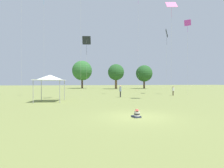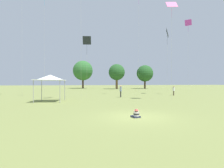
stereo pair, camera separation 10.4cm
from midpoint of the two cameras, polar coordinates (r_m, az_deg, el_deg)
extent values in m
plane|color=olive|center=(11.68, 8.22, -10.46)|extent=(300.00, 300.00, 0.00)
cube|color=#282D47|center=(11.38, 7.95, -10.49)|extent=(0.54, 0.62, 0.10)
cylinder|color=silver|center=(11.27, 8.21, -9.64)|extent=(0.42, 0.42, 0.27)
cylinder|color=black|center=(11.27, 8.21, -9.64)|extent=(0.43, 0.43, 0.08)
sphere|color=brown|center=(11.23, 8.21, -8.58)|extent=(0.18, 0.18, 0.18)
cylinder|color=#E0665B|center=(11.23, 8.21, -8.56)|extent=(0.31, 0.31, 0.01)
cylinder|color=#E0665B|center=(11.23, 8.21, -8.37)|extent=(0.19, 0.19, 0.08)
cylinder|color=brown|center=(32.07, 19.56, -2.85)|extent=(0.29, 0.29, 0.78)
cylinder|color=silver|center=(32.04, 19.57, -1.60)|extent=(0.52, 0.52, 0.62)
sphere|color=brown|center=(32.02, 19.57, -0.88)|extent=(0.21, 0.21, 0.21)
cylinder|color=black|center=(26.55, 2.97, -3.39)|extent=(0.20, 0.20, 0.88)
cylinder|color=gray|center=(26.50, 2.97, -1.68)|extent=(0.37, 0.37, 0.70)
sphere|color=tan|center=(26.49, 2.97, -0.71)|extent=(0.24, 0.24, 0.24)
cube|color=white|center=(21.67, -19.41, 1.25)|extent=(3.56, 3.56, 0.08)
cone|color=white|center=(21.68, -19.41, 2.10)|extent=(3.38, 3.38, 0.56)
cylinder|color=#99999E|center=(23.43, -21.87, -1.96)|extent=(0.07, 0.07, 2.49)
cylinder|color=#99999E|center=(22.76, -15.06, -2.02)|extent=(0.07, 0.07, 2.49)
cylinder|color=#99999E|center=(20.75, -24.16, -2.27)|extent=(0.07, 0.07, 2.49)
cylinder|color=#99999E|center=(19.99, -16.51, -2.35)|extent=(0.07, 0.07, 2.49)
cube|color=#B738C6|center=(36.41, 23.70, 17.88)|extent=(1.33, 1.30, 0.88)
cylinder|color=#B738C6|center=(36.12, 23.70, 16.33)|extent=(0.02, 0.02, 1.27)
cylinder|color=#BCB7A8|center=(35.00, 23.67, 7.56)|extent=(0.01, 0.01, 13.15)
cylinder|color=#BCB7A8|center=(30.00, -21.11, 12.00)|extent=(0.01, 0.01, 16.48)
cube|color=pink|center=(25.28, 19.03, 23.37)|extent=(1.51, 1.20, 1.01)
cylinder|color=pink|center=(24.89, 19.02, 21.16)|extent=(0.02, 0.02, 1.15)
cylinder|color=#BCB7A8|center=(23.58, 19.00, 9.75)|extent=(0.01, 0.01, 12.07)
cube|color=#1E2328|center=(36.61, 17.68, 15.56)|extent=(1.05, 1.50, 1.46)
cylinder|color=#1E2328|center=(36.27, 17.67, 13.44)|extent=(0.02, 0.02, 1.74)
cylinder|color=#BCB7A8|center=(35.52, 17.66, 6.35)|extent=(0.01, 0.01, 11.78)
cylinder|color=#BCB7A8|center=(32.28, 8.79, 12.79)|extent=(0.01, 0.01, 18.24)
cube|color=#1E2328|center=(27.21, -8.10, 13.93)|extent=(1.29, 0.63, 1.19)
cylinder|color=#1E2328|center=(26.94, -8.10, 11.29)|extent=(0.02, 0.02, 1.69)
cylinder|color=#BCB7A8|center=(26.54, -8.09, 4.91)|extent=(0.01, 0.01, 8.56)
cylinder|color=#BCB7A8|center=(33.33, -27.24, 13.78)|extent=(0.01, 0.01, 19.86)
cylinder|color=#BCB7A8|center=(22.81, -9.96, 14.86)|extent=(0.01, 0.01, 15.79)
cylinder|color=brown|center=(62.07, 1.60, 0.40)|extent=(0.80, 0.80, 4.40)
sphere|color=#235123|center=(62.19, 1.60, 3.89)|extent=(5.76, 5.76, 5.76)
cylinder|color=#473323|center=(69.36, -9.44, 0.59)|extent=(0.68, 0.68, 4.87)
sphere|color=#2D662D|center=(69.53, -9.44, 4.35)|extent=(7.73, 7.73, 7.73)
cylinder|color=#473323|center=(67.01, 10.73, 0.24)|extent=(0.64, 0.64, 4.04)
sphere|color=#235123|center=(67.11, 10.74, 3.43)|extent=(6.21, 6.21, 6.21)
camera|label=1|loc=(0.05, -89.84, 0.00)|focal=28.00mm
camera|label=2|loc=(0.05, 90.16, 0.00)|focal=28.00mm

